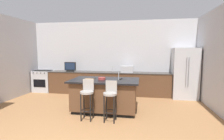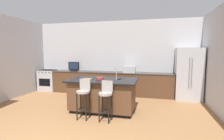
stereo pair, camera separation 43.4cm
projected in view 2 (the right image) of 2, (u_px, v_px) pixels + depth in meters
wall_back at (114, 57)px, 7.30m from camera, size 7.24×0.12×2.99m
counter_back at (110, 83)px, 7.05m from camera, size 4.94×0.62×0.91m
kitchen_island at (103, 95)px, 5.05m from camera, size 1.95×1.16×0.93m
refrigerator at (188, 74)px, 6.21m from camera, size 0.89×0.81×1.86m
range_oven at (49, 80)px, 7.75m from camera, size 0.77×0.63×0.93m
microwave at (129, 69)px, 6.80m from camera, size 0.48×0.36×0.26m
tv_monitor at (74, 67)px, 7.32m from camera, size 0.48×0.16×0.39m
sink_faucet_back at (115, 69)px, 7.05m from camera, size 0.02×0.02×0.24m
sink_faucet_island at (117, 76)px, 4.89m from camera, size 0.02×0.02×0.22m
bar_stool_left at (84, 95)px, 4.43m from camera, size 0.34×0.34×1.02m
bar_stool_right at (106, 97)px, 4.28m from camera, size 0.34×0.34×1.00m
fruit_bowl at (100, 78)px, 4.97m from camera, size 0.21×0.21×0.07m
cell_phone at (94, 78)px, 5.27m from camera, size 0.12×0.17×0.01m
tv_remote at (119, 79)px, 5.03m from camera, size 0.08×0.18×0.02m
cutting_board at (87, 79)px, 4.99m from camera, size 0.29×0.25×0.02m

